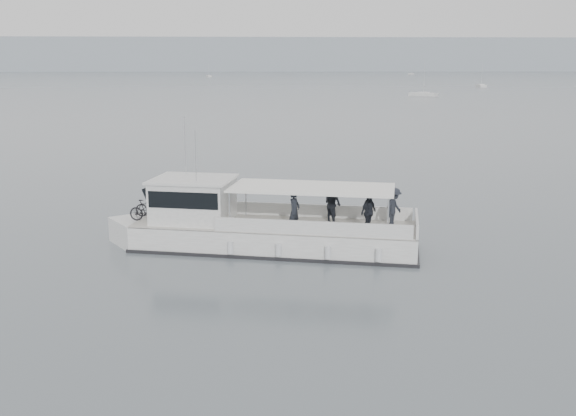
{
  "coord_description": "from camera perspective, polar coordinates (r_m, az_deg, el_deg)",
  "views": [
    {
      "loc": [
        -4.05,
        -26.66,
        6.91
      ],
      "look_at": [
        -2.88,
        -3.22,
        1.6
      ],
      "focal_mm": 40.0,
      "sensor_mm": 36.0,
      "label": 1
    }
  ],
  "objects": [
    {
      "name": "ground",
      "position": [
        27.84,
        5.6,
        -1.69
      ],
      "size": [
        1400.0,
        1400.0,
        0.0
      ],
      "primitive_type": "plane",
      "color": "#50585E",
      "rests_on": "ground"
    },
    {
      "name": "headland",
      "position": [
        586.72,
        -2.54,
        13.43
      ],
      "size": [
        1400.0,
        90.0,
        28.0
      ],
      "primitive_type": "cube",
      "color": "#939EA8",
      "rests_on": "ground"
    },
    {
      "name": "tour_boat",
      "position": [
        24.45,
        -3.61,
        -1.67
      ],
      "size": [
        12.13,
        5.26,
        5.07
      ],
      "rotation": [
        0.0,
        0.0,
        -0.22
      ],
      "color": "white",
      "rests_on": "ground"
    },
    {
      "name": "moored_fleet",
      "position": [
        223.67,
        -14.04,
        10.7
      ],
      "size": [
        401.27,
        341.14,
        10.5
      ],
      "color": "white",
      "rests_on": "ground"
    }
  ]
}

